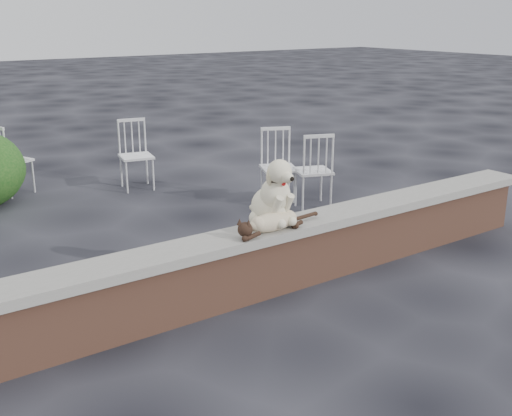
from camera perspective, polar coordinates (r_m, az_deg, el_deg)
ground at (r=5.56m, az=2.77°, el=-7.08°), size 60.00×60.00×0.00m
brick_wall at (r=5.46m, az=2.81°, el=-4.69°), size 6.00×0.30×0.50m
capstone at (r=5.36m, az=2.86°, el=-1.82°), size 6.20×0.40×0.08m
dog at (r=5.23m, az=1.29°, el=1.62°), size 0.41×0.53×0.60m
cat at (r=5.13m, az=1.54°, el=-1.16°), size 1.07×0.29×0.18m
chair_c at (r=7.69m, az=5.25°, el=3.55°), size 0.72×0.72×0.94m
chair_b at (r=8.61m, az=-10.96°, el=4.80°), size 0.66×0.66×0.94m
chair_e at (r=8.82m, az=-21.58°, el=4.19°), size 0.73×0.73×0.94m
chair_d at (r=7.80m, az=2.09°, el=3.81°), size 0.74×0.74×0.94m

